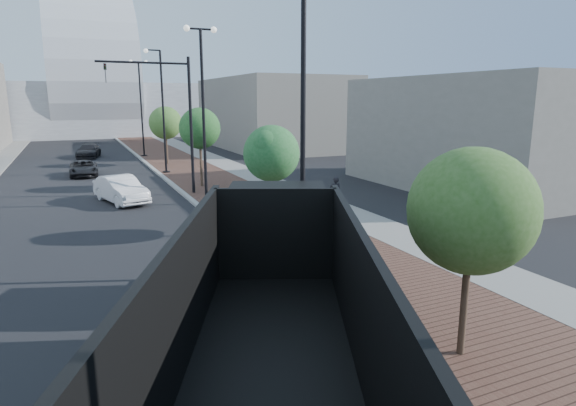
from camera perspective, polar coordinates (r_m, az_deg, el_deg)
name	(u,v)px	position (r m, az deg, el deg)	size (l,w,h in m)	color
sidewalk	(187,162)	(44.64, -11.92, 4.80)	(7.00, 140.00, 0.12)	#4C2D23
concrete_strip	(216,160)	(45.29, -8.58, 5.03)	(2.40, 140.00, 0.13)	slate
curb	(147,164)	(44.04, -16.38, 4.48)	(0.30, 140.00, 0.14)	gray
dump_truck	(275,296)	(10.35, -1.56, -10.92)	(8.00, 13.65, 3.72)	black
white_sedan	(121,189)	(28.18, -19.22, 1.54)	(1.57, 4.49, 1.48)	silver
dark_car_mid	(84,168)	(39.08, -23.10, 3.82)	(1.92, 4.17, 1.16)	black
dark_car_far	(89,151)	(51.30, -22.58, 5.74)	(1.86, 4.56, 1.32)	black
pedestrian	(335,193)	(25.14, 5.62, 1.20)	(0.62, 0.41, 1.70)	black
streetlight_1	(300,142)	(14.79, 1.37, 7.22)	(1.44, 0.56, 9.21)	black
streetlight_2	(203,115)	(26.12, -10.00, 10.26)	(1.72, 0.56, 9.28)	black
streetlight_3	(162,117)	(37.85, -14.73, 9.88)	(1.44, 0.56, 9.21)	black
streetlight_4	(141,108)	(49.72, -17.02, 10.77)	(1.72, 0.56, 9.28)	black
traffic_mast	(175,111)	(28.84, -13.28, 10.62)	(5.09, 0.20, 8.00)	black
tree_0	(473,211)	(10.73, 21.06, -0.88)	(2.67, 2.67, 4.70)	#382619
tree_1	(272,154)	(19.92, -1.88, 5.87)	(2.38, 2.34, 4.61)	#382619
tree_2	(200,129)	(31.29, -10.37, 8.69)	(2.62, 2.61, 5.12)	#382619
tree_3	(166,123)	(43.03, -14.29, 9.19)	(2.80, 2.80, 5.04)	#382619
convention_center	(93,97)	(88.38, -22.15, 11.59)	(50.00, 30.00, 50.00)	#9B9EA4
commercial_block_ne	(272,113)	(57.63, -1.91, 10.60)	(12.00, 22.00, 8.00)	slate
commercial_block_e	(479,133)	(33.42, 21.67, 7.72)	(10.00, 16.00, 7.00)	#67645D
utility_cover_1	(384,285)	(15.04, 11.34, -9.49)	(0.50, 0.50, 0.02)	black
utility_cover_2	(257,210)	(24.41, -3.74, -0.83)	(0.50, 0.50, 0.02)	black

